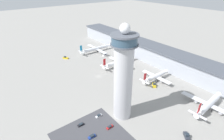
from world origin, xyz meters
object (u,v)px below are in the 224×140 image
airplane_gate_charlie (156,76)px  service_truck_catering (187,136)px  service_truck_baggage (65,58)px  car_red_hatchback (81,125)px  control_tower (123,76)px  airplane_gate_alpha (96,49)px  airplane_gate_delta (209,104)px  service_truck_fuel (105,55)px  airplane_gate_bravo (119,62)px  car_maroon_suv (99,116)px  service_truck_water (154,85)px  car_black_suv (110,127)px  car_blue_compact (92,136)px

airplane_gate_charlie → service_truck_catering: (54.24, -35.92, -3.50)m
service_truck_baggage → car_red_hatchback: 111.70m
control_tower → airplane_gate_alpha: control_tower is taller
airplane_gate_delta → service_truck_fuel: 125.49m
control_tower → airplane_gate_delta: control_tower is taller
airplane_gate_bravo → airplane_gate_charlie: (45.59, 5.23, 0.35)m
airplane_gate_bravo → car_maroon_suv: size_ratio=9.42×
airplane_gate_bravo → service_truck_fuel: 30.84m
service_truck_water → car_black_suv: 61.92m
car_blue_compact → airplane_gate_bravo: bearing=131.1°
airplane_gate_bravo → service_truck_baggage: 65.56m
control_tower → airplane_gate_charlie: (-16.06, 53.83, -26.53)m
car_red_hatchback → car_maroon_suv: bearing=89.3°
airplane_gate_alpha → service_truck_fuel: size_ratio=5.98×
service_truck_catering → service_truck_baggage: service_truck_catering is taller
control_tower → airplane_gate_delta: size_ratio=1.54×
service_truck_catering → service_truck_fuel: service_truck_catering is taller
car_maroon_suv → car_blue_compact: bearing=-46.5°
control_tower → service_truck_water: control_tower is taller
airplane_gate_delta → car_black_suv: (-28.70, -66.38, -3.92)m
service_truck_catering → car_red_hatchback: 65.03m
service_truck_catering → service_truck_fuel: 134.63m
service_truck_baggage → airplane_gate_bravo: bearing=37.2°
car_red_hatchback → car_blue_compact: (12.50, 0.67, 0.09)m
service_truck_catering → service_truck_water: service_truck_water is taller
control_tower → service_truck_water: size_ratio=9.50×
airplane_gate_delta → car_red_hatchback: (-41.56, -79.95, -3.93)m
service_truck_catering → car_black_suv: size_ratio=1.23×
airplane_gate_delta → service_truck_fuel: airplane_gate_delta is taller
car_maroon_suv → service_truck_catering: bearing=34.5°
airplane_gate_delta → service_truck_baggage: (-147.09, -43.34, -3.46)m
car_black_suv → airplane_gate_delta: bearing=66.6°
control_tower → service_truck_baggage: control_tower is taller
airplane_gate_charlie → service_truck_water: (5.35, -7.81, -3.43)m
service_truck_fuel → control_tower: bearing=-29.2°
airplane_gate_alpha → car_red_hatchback: size_ratio=10.46×
airplane_gate_charlie → car_blue_compact: 83.32m
airplane_gate_charlie → car_black_suv: airplane_gate_charlie is taller
airplane_gate_alpha → airplane_gate_bravo: airplane_gate_bravo is taller
car_black_suv → service_truck_fuel: bearing=145.9°
airplane_gate_delta → service_truck_catering: airplane_gate_delta is taller
airplane_gate_delta → airplane_gate_bravo: bearing=-177.7°
control_tower → service_truck_baggage: 118.08m
service_truck_baggage → service_truck_water: size_ratio=1.02×
airplane_gate_charlie → service_truck_water: airplane_gate_charlie is taller
airplane_gate_bravo → car_blue_compact: bearing=-48.9°
service_truck_fuel → car_blue_compact: bearing=-39.1°
car_red_hatchback → car_blue_compact: 12.52m
car_maroon_suv → airplane_gate_bravo: bearing=130.6°
car_red_hatchback → car_black_suv: size_ratio=0.89×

